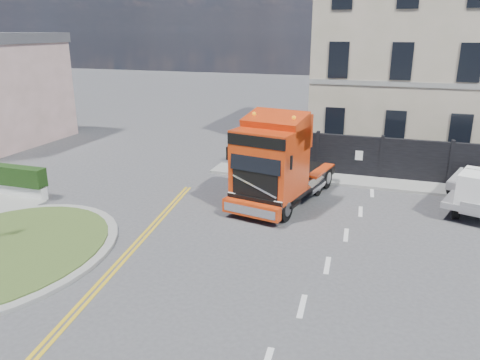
% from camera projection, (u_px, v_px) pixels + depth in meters
% --- Properties ---
extents(ground, '(120.00, 120.00, 0.00)m').
position_uv_depth(ground, '(239.00, 246.00, 15.34)').
color(ground, '#424244').
rests_on(ground, ground).
extents(hoarding_fence, '(18.80, 0.25, 2.00)m').
position_uv_depth(hoarding_fence, '(439.00, 163.00, 21.17)').
color(hoarding_fence, black).
rests_on(hoarding_fence, ground).
extents(georgian_building, '(12.30, 10.30, 12.80)m').
position_uv_depth(georgian_building, '(431.00, 48.00, 26.63)').
color(georgian_building, beige).
rests_on(georgian_building, ground).
extents(pavement_far, '(20.00, 1.60, 0.12)m').
position_uv_depth(pavement_far, '(425.00, 188.00, 20.81)').
color(pavement_far, gray).
rests_on(pavement_far, ground).
extents(truck, '(3.44, 6.47, 3.68)m').
position_uv_depth(truck, '(276.00, 166.00, 18.43)').
color(truck, black).
rests_on(truck, ground).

